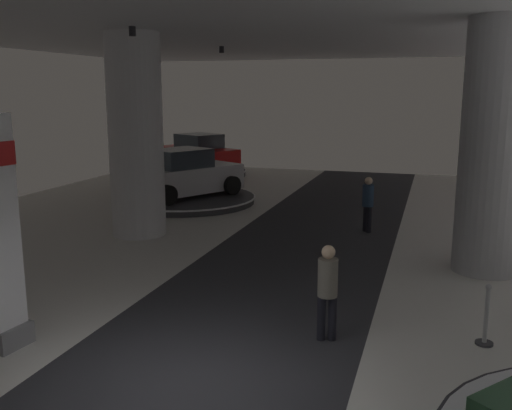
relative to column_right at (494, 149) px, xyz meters
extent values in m
cube|color=silver|center=(-4.28, -6.89, -2.77)|extent=(24.00, 44.00, 0.05)
cube|color=#2D2D33|center=(-4.28, -6.89, -2.75)|extent=(4.40, 44.00, 0.01)
cylinder|color=black|center=(-8.04, -1.07, 2.57)|extent=(0.16, 0.16, 0.22)
cylinder|color=black|center=(-8.21, 5.13, 2.57)|extent=(0.16, 0.16, 0.22)
cylinder|color=black|center=(0.62, 5.28, 2.57)|extent=(0.16, 0.16, 0.22)
cylinder|color=#ADADB2|center=(0.00, 0.00, 0.00)|extent=(1.43, 1.43, 5.50)
cylinder|color=silver|center=(-9.03, 0.65, 0.00)|extent=(1.48, 1.48, 5.50)
cylinder|color=black|center=(1.11, 6.12, -2.11)|extent=(0.56, 0.69, 0.68)
cylinder|color=#333338|center=(-11.93, 11.51, -2.61)|extent=(4.54, 4.54, 0.28)
cylinder|color=white|center=(-11.93, 11.51, -2.50)|extent=(4.63, 4.63, 0.05)
cube|color=red|center=(-11.93, 11.51, -1.86)|extent=(4.54, 3.64, 0.90)
cube|color=#2D3842|center=(-11.80, 11.43, -1.11)|extent=(2.42, 2.29, 0.70)
cylinder|color=black|center=(-13.67, 11.34, -2.13)|extent=(0.70, 0.53, 0.68)
cylinder|color=black|center=(-12.68, 13.08, -2.13)|extent=(0.70, 0.53, 0.68)
cylinder|color=black|center=(-11.18, 9.93, -2.13)|extent=(0.70, 0.53, 0.68)
cylinder|color=black|center=(-10.20, 11.67, -2.13)|extent=(0.70, 0.53, 0.68)
sphere|color=white|center=(-13.96, 12.09, -1.75)|extent=(0.18, 0.18, 0.18)
sphere|color=white|center=(-13.48, 12.95, -1.75)|extent=(0.18, 0.18, 0.18)
cylinder|color=#333338|center=(-9.74, 5.22, -2.63)|extent=(5.03, 5.03, 0.25)
cylinder|color=white|center=(-9.74, 5.22, -2.53)|extent=(5.13, 5.13, 0.05)
cube|color=silver|center=(-9.74, 5.22, -1.89)|extent=(3.58, 4.55, 0.90)
cube|color=#2D3842|center=(-9.82, 5.09, -1.14)|extent=(2.28, 2.41, 0.70)
cylinder|color=black|center=(-9.94, 6.95, -2.16)|extent=(0.52, 0.70, 0.68)
cylinder|color=black|center=(-8.19, 6.00, -2.16)|extent=(0.52, 0.70, 0.68)
cylinder|color=black|center=(-11.30, 4.44, -2.16)|extent=(0.52, 0.70, 0.68)
cylinder|color=black|center=(-9.55, 3.49, -2.16)|extent=(0.52, 0.70, 0.68)
sphere|color=white|center=(-9.20, 7.27, -1.78)|extent=(0.18, 0.18, 0.18)
sphere|color=white|center=(-8.33, 6.80, -1.78)|extent=(0.18, 0.18, 0.18)
cylinder|color=black|center=(1.59, 12.11, -2.15)|extent=(0.30, 0.70, 0.68)
cylinder|color=black|center=(1.27, 9.27, -2.15)|extent=(0.30, 0.70, 0.68)
cylinder|color=black|center=(-2.63, -4.64, -2.35)|extent=(0.14, 0.14, 0.80)
cylinder|color=black|center=(-2.80, -4.68, -2.35)|extent=(0.14, 0.14, 0.80)
cylinder|color=#6B665B|center=(-2.71, -4.66, -1.69)|extent=(0.32, 0.32, 0.62)
sphere|color=beige|center=(-2.71, -4.66, -1.27)|extent=(0.22, 0.22, 0.22)
cylinder|color=black|center=(-2.89, 2.76, -2.35)|extent=(0.14, 0.14, 0.80)
cylinder|color=black|center=(-3.00, 2.90, -2.35)|extent=(0.14, 0.14, 0.80)
cylinder|color=#233851|center=(-2.95, 2.83, -1.69)|extent=(0.32, 0.32, 0.62)
sphere|color=beige|center=(-2.95, 2.83, -1.27)|extent=(0.22, 0.22, 0.22)
cylinder|color=#333338|center=(-0.28, -4.06, -2.73)|extent=(0.28, 0.28, 0.04)
cylinder|color=#B2B2B7|center=(-0.28, -4.06, -2.27)|extent=(0.07, 0.07, 0.96)
sphere|color=#B2B2B7|center=(-0.28, -4.06, -1.79)|extent=(0.10, 0.10, 0.10)
camera|label=1|loc=(-1.19, -13.24, 1.23)|focal=39.98mm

